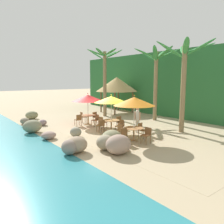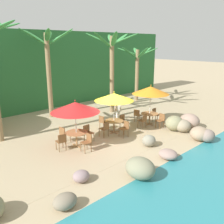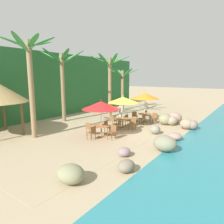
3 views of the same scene
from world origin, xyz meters
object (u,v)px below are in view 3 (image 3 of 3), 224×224
(chair_red_left, at_px, (92,132))
(palm_tree_fourth, at_px, (123,81))
(umbrella_orange, at_px, (145,96))
(chair_orange_inland, at_px, (135,116))
(chair_red_right, at_px, (112,131))
(palm_tree_third, at_px, (110,75))
(chair_yellow_right, at_px, (133,123))
(chair_orange_seaward, at_px, (147,115))
(chair_orange_left, at_px, (142,118))
(palm_tree_nearest, at_px, (30,69))
(dining_table_orange, at_px, (145,115))
(chair_red_inland, at_px, (89,128))
(chair_orange_right, at_px, (154,117))
(umbrella_yellow, at_px, (123,100))
(palm_tree_second, at_px, (63,73))
(dining_table_yellow, at_px, (123,120))
(chair_yellow_seaward, at_px, (128,119))
(umbrella_red, at_px, (101,105))
(chair_red_seaward, at_px, (107,126))
(chair_yellow_left, at_px, (118,124))
(waiter_in_white, at_px, (121,111))
(chair_yellow_inland, at_px, (113,120))

(chair_red_left, bearing_deg, palm_tree_fourth, 23.79)
(umbrella_orange, distance_m, chair_orange_inland, 1.92)
(chair_red_right, height_order, palm_tree_third, palm_tree_third)
(chair_yellow_right, distance_m, palm_tree_fourth, 9.71)
(chair_orange_seaward, xyz_separation_m, chair_orange_left, (-1.67, -0.34, 0.00))
(palm_tree_nearest, bearing_deg, chair_yellow_right, -37.98)
(chair_red_left, xyz_separation_m, dining_table_orange, (6.29, -0.37, 0.10))
(chair_yellow_right, height_order, chair_orange_seaward, same)
(chair_red_inland, distance_m, chair_orange_right, 6.02)
(umbrella_yellow, xyz_separation_m, chair_orange_right, (2.72, -1.32, -1.61))
(chair_orange_seaward, height_order, palm_tree_second, palm_tree_second)
(chair_orange_inland, xyz_separation_m, palm_tree_second, (-3.41, 5.03, 3.57))
(umbrella_yellow, height_order, umbrella_orange, umbrella_orange)
(dining_table_orange, distance_m, chair_orange_seaward, 0.86)
(chair_red_left, relative_size, dining_table_yellow, 0.79)
(chair_yellow_seaward, distance_m, chair_yellow_right, 1.26)
(umbrella_yellow, bearing_deg, palm_tree_fourth, 32.67)
(umbrella_red, relative_size, chair_orange_seaward, 2.78)
(chair_orange_left, height_order, palm_tree_second, palm_tree_second)
(chair_yellow_right, relative_size, chair_orange_left, 1.00)
(dining_table_yellow, bearing_deg, chair_yellow_right, -89.03)
(chair_red_seaward, bearing_deg, chair_orange_inland, 4.33)
(umbrella_red, bearing_deg, palm_tree_nearest, 126.69)
(chair_red_left, xyz_separation_m, chair_red_right, (0.88, -0.88, 0.00))
(chair_red_inland, bearing_deg, palm_tree_fourth, 21.36)
(chair_red_inland, distance_m, chair_orange_left, 5.00)
(chair_red_seaward, relative_size, chair_orange_right, 1.00)
(chair_yellow_right, relative_size, palm_tree_nearest, 0.14)
(chair_red_seaward, height_order, chair_yellow_left, same)
(chair_yellow_right, bearing_deg, waiter_in_white, 54.56)
(chair_yellow_inland, relative_size, chair_yellow_right, 1.00)
(umbrella_yellow, relative_size, chair_yellow_right, 2.82)
(chair_red_inland, bearing_deg, chair_orange_right, -19.64)
(dining_table_yellow, distance_m, chair_orange_right, 3.02)
(chair_orange_inland, height_order, chair_orange_left, same)
(chair_orange_left, relative_size, palm_tree_nearest, 0.14)
(umbrella_red, height_order, dining_table_yellow, umbrella_red)
(umbrella_red, xyz_separation_m, chair_yellow_left, (1.90, -0.02, -1.53))
(chair_orange_seaward, height_order, palm_tree_third, palm_tree_third)
(chair_orange_right, bearing_deg, umbrella_orange, 91.59)
(umbrella_yellow, relative_size, palm_tree_fourth, 0.51)
(chair_yellow_seaward, xyz_separation_m, palm_tree_fourth, (6.58, 4.68, 2.78))
(chair_red_right, bearing_deg, chair_orange_right, -3.61)
(umbrella_orange, bearing_deg, chair_orange_left, -168.28)
(umbrella_red, xyz_separation_m, chair_yellow_inland, (2.62, 0.97, -1.53))
(chair_yellow_seaward, xyz_separation_m, palm_tree_third, (2.23, 3.36, 3.47))
(chair_red_seaward, relative_size, chair_orange_left, 1.00)
(chair_orange_inland, bearing_deg, chair_orange_right, -81.89)
(chair_yellow_seaward, bearing_deg, palm_tree_second, 108.54)
(chair_red_right, height_order, waiter_in_white, waiter_in_white)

